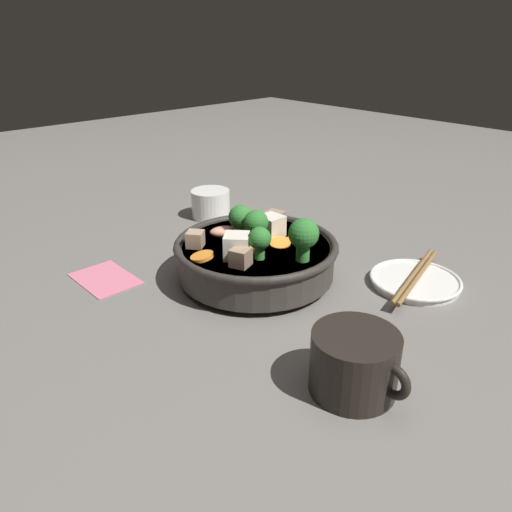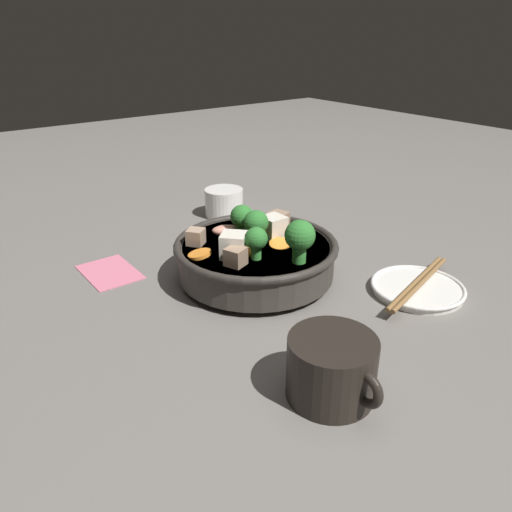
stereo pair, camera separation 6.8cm
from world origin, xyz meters
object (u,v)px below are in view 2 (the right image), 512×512
Objects in this scene: stirfry_bowl at (256,254)px; chopsticks_pair at (418,283)px; side_saucer at (417,288)px; tea_cup at (224,202)px; dark_mug at (332,368)px.

stirfry_bowl is 0.25m from chopsticks_pair.
stirfry_bowl reaches higher than side_saucer.
tea_cup is (-0.27, 0.12, -0.01)m from stirfry_bowl.
tea_cup reaches higher than chopsticks_pair.
stirfry_bowl is at bearing -137.43° from side_saucer.
chopsticks_pair is (-0.08, 0.27, -0.02)m from dark_mug.
stirfry_bowl is 1.82× the size of side_saucer.
stirfry_bowl reaches higher than dark_mug.
tea_cup is 0.58m from dark_mug.
tea_cup is at bearing -174.15° from chopsticks_pair.
dark_mug is 0.28m from chopsticks_pair.
chopsticks_pair reaches higher than side_saucer.
tea_cup is at bearing 155.90° from stirfry_bowl.
stirfry_bowl is 0.25m from side_saucer.
side_saucer is 1.19× the size of dark_mug.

